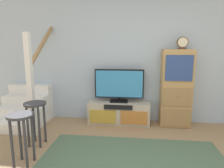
{
  "coord_description": "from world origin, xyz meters",
  "views": [
    {
      "loc": [
        -0.01,
        -1.67,
        1.54
      ],
      "look_at": [
        -0.4,
        1.86,
        0.89
      ],
      "focal_mm": 31.23,
      "sensor_mm": 36.0,
      "label": 1
    }
  ],
  "objects": [
    {
      "name": "back_wall",
      "position": [
        0.0,
        2.46,
        1.35
      ],
      "size": [
        6.4,
        0.12,
        2.7
      ],
      "primitive_type": "cube",
      "color": "#A8BCD1",
      "rests_on": "ground_plane"
    },
    {
      "name": "media_console",
      "position": [
        -0.3,
        2.19,
        0.22
      ],
      "size": [
        1.25,
        0.38,
        0.45
      ],
      "color": "#BCB29E",
      "rests_on": "ground_plane"
    },
    {
      "name": "television",
      "position": [
        -0.3,
        2.22,
        0.81
      ],
      "size": [
        1.0,
        0.22,
        0.67
      ],
      "color": "black",
      "rests_on": "media_console"
    },
    {
      "name": "side_cabinet",
      "position": [
        0.82,
        2.2,
        0.76
      ],
      "size": [
        0.58,
        0.38,
        1.52
      ],
      "color": "tan",
      "rests_on": "ground_plane"
    },
    {
      "name": "desk_clock",
      "position": [
        0.89,
        2.19,
        1.64
      ],
      "size": [
        0.21,
        0.08,
        0.23
      ],
      "color": "#4C3823",
      "rests_on": "side_cabinet"
    },
    {
      "name": "staircase",
      "position": [
        -2.24,
        2.2,
        0.37
      ],
      "size": [
        1.0,
        1.36,
        2.2
      ],
      "color": "white",
      "rests_on": "ground_plane"
    },
    {
      "name": "bar_stool_near",
      "position": [
        -1.45,
        0.58,
        0.52
      ],
      "size": [
        0.34,
        0.34,
        0.7
      ],
      "color": "#333338",
      "rests_on": "ground_plane"
    },
    {
      "name": "bar_stool_far",
      "position": [
        -1.54,
        1.13,
        0.52
      ],
      "size": [
        0.34,
        0.34,
        0.7
      ],
      "color": "#333338",
      "rests_on": "ground_plane"
    }
  ]
}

